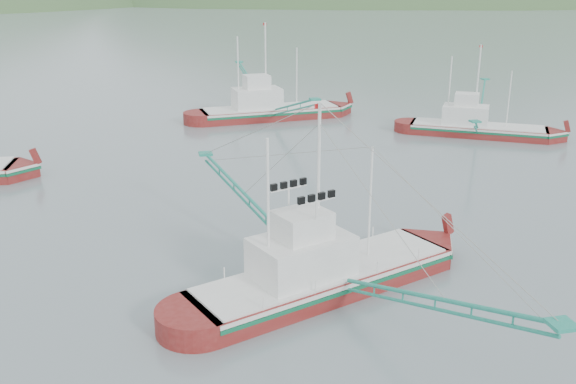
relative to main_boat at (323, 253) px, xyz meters
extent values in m
plane|color=slate|center=(-0.33, 0.27, -2.08)|extent=(1200.00, 1200.00, 0.00)
cube|color=maroon|center=(0.12, 0.05, -1.89)|extent=(14.48, 8.53, 1.88)
cube|color=silver|center=(0.12, 0.05, -1.09)|extent=(14.25, 8.50, 0.21)
cube|color=#0D5D3A|center=(0.12, 0.05, -1.32)|extent=(14.25, 8.52, 0.21)
cube|color=silver|center=(0.12, 0.05, -0.90)|extent=(13.76, 8.10, 0.11)
cube|color=silver|center=(-1.20, -0.46, 0.08)|extent=(5.45, 4.48, 2.06)
cube|color=silver|center=(-1.20, -0.46, 1.77)|extent=(3.02, 2.80, 1.31)
cylinder|color=white|center=(-0.32, -0.12, 3.27)|extent=(0.15, 0.15, 8.44)
cylinder|color=white|center=(-2.95, -1.13, 2.64)|extent=(0.13, 0.13, 7.18)
cylinder|color=white|center=(2.75, 1.05, 2.01)|extent=(0.11, 0.11, 5.91)
cube|color=maroon|center=(23.95, 28.28, -1.90)|extent=(12.91, 9.68, 1.73)
cube|color=silver|center=(23.95, 28.28, -1.17)|extent=(12.73, 9.60, 0.19)
cube|color=#0D5D3A|center=(23.95, 28.28, -1.38)|extent=(12.74, 9.62, 0.19)
cube|color=silver|center=(23.95, 28.28, -0.99)|extent=(12.27, 9.19, 0.10)
cube|color=silver|center=(22.84, 28.95, -0.08)|extent=(5.14, 4.61, 1.91)
cube|color=silver|center=(22.84, 28.95, 1.48)|extent=(2.91, 2.79, 1.21)
cylinder|color=white|center=(23.58, 28.50, 2.86)|extent=(0.14, 0.14, 7.79)
cylinder|color=white|center=(21.36, 29.84, 2.28)|extent=(0.12, 0.12, 6.63)
cylinder|color=white|center=(26.18, 26.93, 1.69)|extent=(0.10, 0.10, 5.46)
cube|color=maroon|center=(5.61, 40.73, -1.87)|extent=(15.56, 5.47, 2.03)
cube|color=silver|center=(5.61, 40.73, -1.01)|extent=(15.27, 5.53, 0.22)
cube|color=#0D5D3A|center=(5.61, 40.73, -1.26)|extent=(15.27, 5.55, 0.22)
cube|color=silver|center=(5.61, 40.73, -0.80)|extent=(14.78, 5.20, 0.12)
cube|color=silver|center=(4.09, 40.59, 0.26)|extent=(5.37, 3.71, 2.24)
cube|color=silver|center=(4.09, 40.59, 2.09)|extent=(2.84, 2.47, 1.42)
cylinder|color=white|center=(5.10, 40.69, 3.72)|extent=(0.16, 0.16, 9.15)
cylinder|color=white|center=(2.07, 40.40, 3.03)|extent=(0.14, 0.14, 7.78)
cylinder|color=white|center=(8.65, 41.02, 2.35)|extent=(0.12, 0.12, 6.40)
camera|label=1|loc=(-8.16, -27.80, 12.92)|focal=40.00mm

